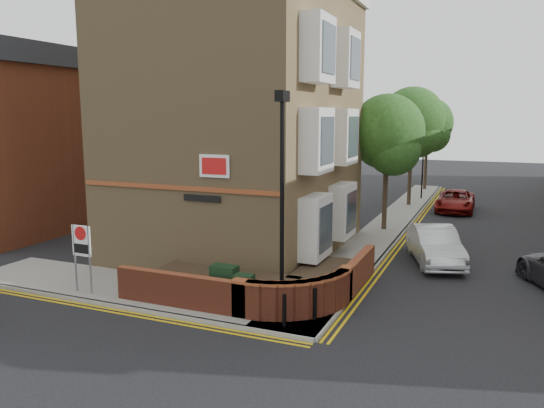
{
  "coord_description": "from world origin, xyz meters",
  "views": [
    {
      "loc": [
        7.0,
        -12.25,
        5.76
      ],
      "look_at": [
        0.11,
        4.0,
        2.8
      ],
      "focal_mm": 35.0,
      "sensor_mm": 36.0,
      "label": 1
    }
  ],
  "objects_px": {
    "lamppost": "(282,204)",
    "silver_car_near": "(435,245)",
    "utility_cabinet_large": "(224,285)",
    "zone_sign": "(82,246)"
  },
  "relations": [
    {
      "from": "silver_car_near",
      "to": "lamppost",
      "type": "bearing_deg",
      "value": -132.15
    },
    {
      "from": "lamppost",
      "to": "silver_car_near",
      "type": "relative_size",
      "value": 1.44
    },
    {
      "from": "utility_cabinet_large",
      "to": "silver_car_near",
      "type": "height_order",
      "value": "silver_car_near"
    },
    {
      "from": "lamppost",
      "to": "zone_sign",
      "type": "bearing_deg",
      "value": -173.93
    },
    {
      "from": "lamppost",
      "to": "utility_cabinet_large",
      "type": "height_order",
      "value": "lamppost"
    },
    {
      "from": "lamppost",
      "to": "utility_cabinet_large",
      "type": "relative_size",
      "value": 5.25
    },
    {
      "from": "lamppost",
      "to": "silver_car_near",
      "type": "xyz_separation_m",
      "value": [
        3.4,
        7.69,
        -2.62
      ]
    },
    {
      "from": "utility_cabinet_large",
      "to": "silver_car_near",
      "type": "distance_m",
      "value": 9.26
    },
    {
      "from": "utility_cabinet_large",
      "to": "zone_sign",
      "type": "distance_m",
      "value": 4.86
    },
    {
      "from": "lamppost",
      "to": "utility_cabinet_large",
      "type": "bearing_deg",
      "value": 176.99
    }
  ]
}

